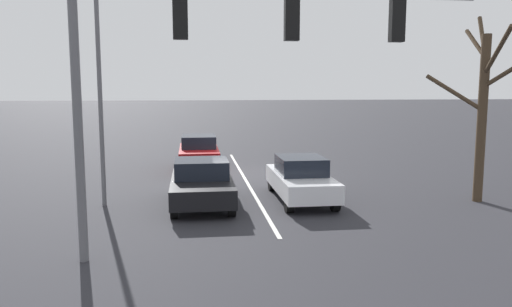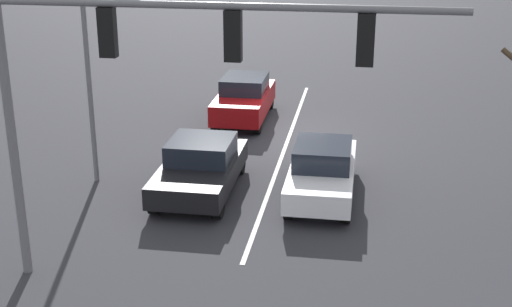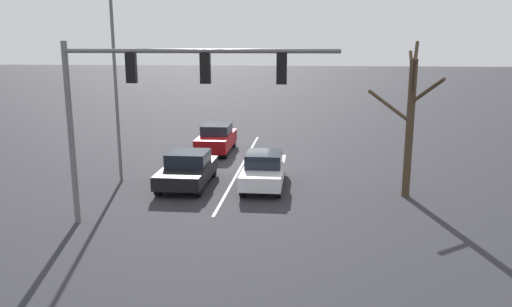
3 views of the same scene
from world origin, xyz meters
name	(u,v)px [view 1 (image 1 of 3)]	position (x,y,z in m)	size (l,w,h in m)	color
ground_plane	(242,173)	(0.00, 0.00, 0.00)	(240.00, 240.00, 0.00)	#28282D
lane_stripe_left_divider	(246,181)	(0.00, 1.91, 0.01)	(0.12, 15.82, 0.01)	silver
car_white_leftlane_front	(301,179)	(-1.46, 5.58, 0.74)	(1.71, 4.42, 1.49)	silver
car_black_midlane_front	(202,183)	(1.88, 5.82, 0.73)	(1.95, 4.24, 1.47)	black
car_maroon_midlane_second	(199,153)	(1.87, -1.09, 0.80)	(1.75, 4.22, 1.59)	maroon
traffic_signal_gantry	(214,48)	(1.65, 10.80, 4.65)	(8.96, 0.37, 6.17)	slate
street_lamp_right_shoulder	(105,35)	(4.81, 5.54, 5.42)	(2.19, 0.24, 9.49)	slate
bare_tree_near	(482,104)	(-7.31, 6.51, 3.27)	(2.48, 3.24, 6.20)	#423323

